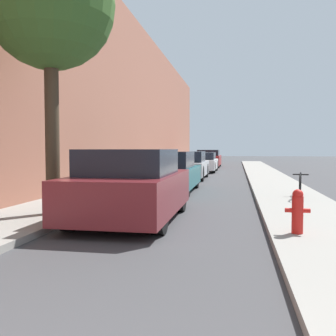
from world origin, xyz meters
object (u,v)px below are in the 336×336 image
object	(u,v)px
parked_car_red	(209,159)
bicycle	(300,185)
parked_car_white	(203,162)
street_tree_near	(50,6)
fire_hydrant	(298,211)
parked_car_silver	(189,166)
parked_car_teal	(167,173)
parked_car_maroon	(131,186)

from	to	relation	value
parked_car_red	bicycle	distance (m)	19.65
parked_car_white	street_tree_near	distance (m)	17.51
parked_car_white	parked_car_red	xyz separation A→B (m)	(-0.05, 5.92, 0.06)
bicycle	fire_hydrant	bearing A→B (deg)	-89.51
parked_car_red	fire_hydrant	distance (m)	24.18
fire_hydrant	parked_car_silver	bearing A→B (deg)	105.30
parked_car_teal	parked_car_white	xyz separation A→B (m)	(0.20, 11.64, -0.06)
parked_car_white	bicycle	xyz separation A→B (m)	(3.94, -13.32, -0.13)
parked_car_maroon	parked_car_teal	xyz separation A→B (m)	(-0.23, 5.20, -0.04)
parked_car_teal	parked_car_white	bearing A→B (deg)	89.03
parked_car_white	street_tree_near	size ratio (longest dim) A/B	0.80
parked_car_teal	parked_car_silver	world-z (taller)	parked_car_teal
parked_car_white	fire_hydrant	world-z (taller)	parked_car_white
street_tree_near	parked_car_silver	bearing A→B (deg)	82.32
bicycle	parked_car_silver	bearing A→B (deg)	129.11
parked_car_teal	fire_hydrant	size ratio (longest dim) A/B	6.14
parked_car_teal	bicycle	distance (m)	4.47
parked_car_teal	street_tree_near	xyz separation A→B (m)	(-1.43, -5.37, 3.76)
parked_car_red	parked_car_teal	bearing A→B (deg)	-90.48
fire_hydrant	parked_car_red	bearing A→B (deg)	97.60
parked_car_teal	parked_car_white	world-z (taller)	parked_car_teal
parked_car_red	bicycle	xyz separation A→B (m)	(3.99, -19.24, -0.20)
parked_car_maroon	parked_car_silver	bearing A→B (deg)	90.93
street_tree_near	fire_hydrant	world-z (taller)	street_tree_near
parked_car_teal	fire_hydrant	xyz separation A→B (m)	(3.35, -6.41, -0.17)
parked_car_maroon	parked_car_teal	size ratio (longest dim) A/B	0.89
parked_car_maroon	street_tree_near	distance (m)	4.07
parked_car_teal	parked_car_silver	xyz separation A→B (m)	(0.05, 5.63, -0.01)
parked_car_white	parked_car_red	world-z (taller)	parked_car_red
parked_car_white	parked_car_maroon	bearing A→B (deg)	-89.89
fire_hydrant	bicycle	bearing A→B (deg)	80.54
parked_car_maroon	parked_car_silver	world-z (taller)	parked_car_maroon
parked_car_silver	parked_car_red	distance (m)	11.93
parked_car_teal	bicycle	xyz separation A→B (m)	(4.13, -1.68, -0.19)
parked_car_maroon	bicycle	distance (m)	5.26
parked_car_red	fire_hydrant	size ratio (longest dim) A/B	5.82
parked_car_maroon	bicycle	size ratio (longest dim) A/B	2.35
parked_car_teal	parked_car_red	world-z (taller)	parked_car_red
parked_car_red	parked_car_white	bearing A→B (deg)	-89.52
parked_car_white	street_tree_near	bearing A→B (deg)	-95.47
street_tree_near	parked_car_red	bearing A→B (deg)	86.06
parked_car_teal	parked_car_white	distance (m)	11.64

